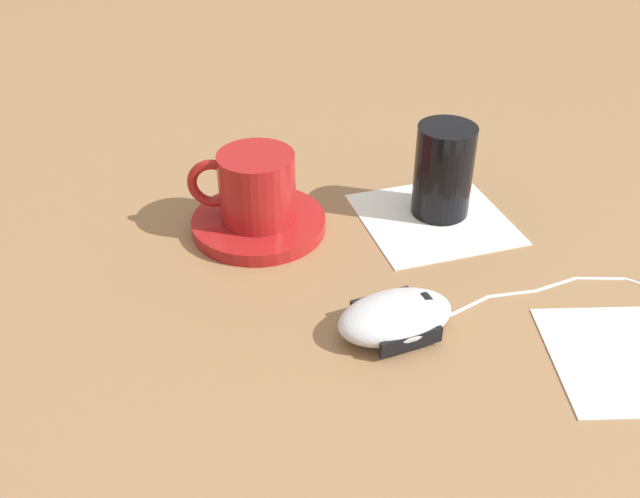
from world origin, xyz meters
TOP-DOWN VIEW (x-y plane):
  - ground_plane at (0.00, 0.00)m, footprint 3.00×3.00m
  - saucer at (-0.11, 0.13)m, footprint 0.14×0.14m
  - coffee_cup at (-0.12, 0.13)m, footprint 0.11×0.08m
  - computer_mouse at (-0.04, -0.06)m, footprint 0.11×0.07m
  - mouse_cable at (0.12, -0.06)m, footprint 0.21×0.06m
  - napkin_under_glass at (0.07, 0.09)m, footprint 0.15×0.15m
  - drinking_glass at (0.08, 0.10)m, footprint 0.06×0.06m
  - napkin_spare at (0.12, -0.15)m, footprint 0.16×0.16m

SIDE VIEW (x-z plane):
  - ground_plane at x=0.00m, z-range 0.00..0.00m
  - napkin_under_glass at x=0.07m, z-range 0.00..0.00m
  - napkin_spare at x=0.12m, z-range 0.00..0.00m
  - mouse_cable at x=0.12m, z-range 0.00..0.00m
  - saucer at x=-0.11m, z-range 0.00..0.01m
  - computer_mouse at x=-0.04m, z-range 0.00..0.03m
  - coffee_cup at x=-0.12m, z-range 0.01..0.09m
  - drinking_glass at x=0.08m, z-range 0.00..0.10m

